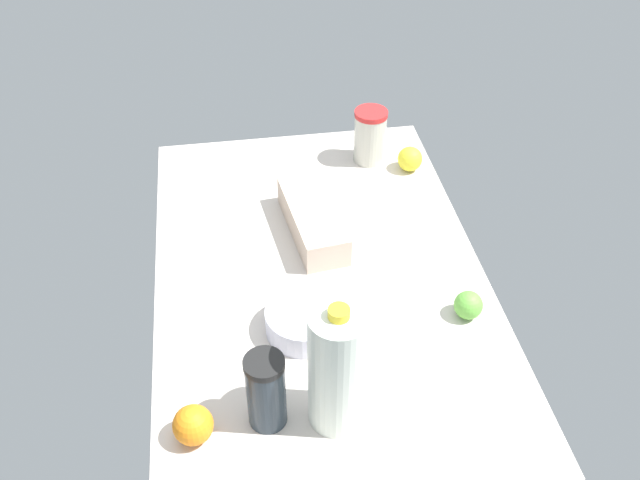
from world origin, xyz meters
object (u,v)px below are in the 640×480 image
Objects in this scene: egg_carton at (313,220)px; lemon_loose at (410,159)px; shaker_bottle at (266,391)px; lime_far_back at (468,305)px; milk_jug at (338,369)px; mixing_bowl at (305,320)px; tumbler_cup at (370,136)px; orange_near_front at (193,425)px.

egg_carton is 4.28× the size of lemon_loose.
shaker_bottle is at bearing 148.38° from lemon_loose.
milk_jug is at bearing 123.18° from lime_far_back.
mixing_bowl is 35.52cm from lime_far_back.
egg_carton reaches higher than lemon_loose.
milk_jug is 4.22× the size of lemon_loose.
tumbler_cup is 63.50cm from lime_far_back.
egg_carton is at bearing 126.90° from lemon_loose.
tumbler_cup is at bearing 56.98° from lemon_loose.
lime_far_back is (21.33, -32.62, -10.54)cm from milk_jug.
tumbler_cup is at bearing -23.66° from mixing_bowl.
egg_carton is 4.67× the size of lime_far_back.
lime_far_back is (-1.29, -35.50, 0.28)cm from mixing_bowl.
tumbler_cup is 2.05× the size of orange_near_front.
shaker_bottle is at bearing -81.87° from orange_near_front.
mixing_bowl is 2.67× the size of lime_far_back.
milk_jug is at bearing -172.75° from mixing_bowl.
shaker_bottle reaches higher than mixing_bowl.
shaker_bottle is (1.18, 12.95, -5.27)cm from milk_jug.
lemon_loose reaches higher than mixing_bowl.
orange_near_front is (-23.40, 23.85, 0.92)cm from mixing_bowl.
mixing_bowl is (22.62, 2.88, -10.82)cm from milk_jug.
orange_near_front is at bearing 110.44° from lime_far_back.
orange_near_front is at bearing 134.46° from mixing_bowl.
milk_jug reaches higher than shaker_bottle.
milk_jug is 1.73× the size of shaker_bottle.
lemon_loose reaches higher than lime_far_back.
shaker_bottle is 2.44× the size of lemon_loose.
lemon_loose is (76.38, -47.02, -4.98)cm from shaker_bottle.
orange_near_front is (-55.45, 30.31, -0.01)cm from egg_carton.
shaker_bottle is 2.21× the size of orange_near_front.
egg_carton is at bearing 145.17° from tumbler_cup.
lemon_loose is at bearing -60.19° from egg_carton.
egg_carton is at bearing -28.66° from orange_near_front.
egg_carton is 1.75× the size of shaker_bottle.
lime_far_back is at bearing -66.15° from shaker_bottle.
milk_jug reaches higher than lime_far_back.
tumbler_cup is 98.97cm from orange_near_front.
lemon_loose is 99.17cm from orange_near_front.
egg_carton is 1.01× the size of milk_jug.
lime_far_back is (20.15, -45.57, -5.27)cm from shaker_bottle.
lemon_loose is (22.89, -30.49, -0.36)cm from egg_carton.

